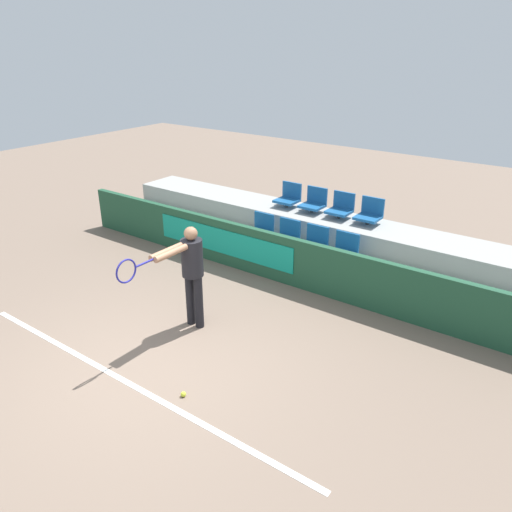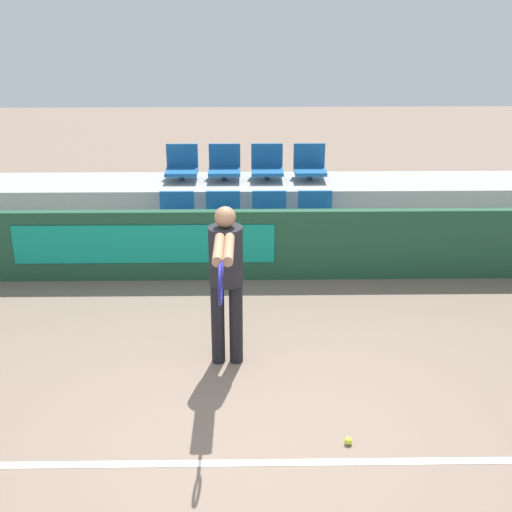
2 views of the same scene
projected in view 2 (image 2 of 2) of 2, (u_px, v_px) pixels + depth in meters
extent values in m
plane|color=#7A6656|center=(248.00, 436.00, 5.89)|extent=(30.00, 30.00, 0.00)
cube|color=white|center=(248.00, 463.00, 5.57)|extent=(5.92, 0.08, 0.01)
cube|color=#1E4C33|center=(246.00, 245.00, 8.73)|extent=(9.80, 0.12, 0.89)
cube|color=#0F937A|center=(144.00, 244.00, 8.63)|extent=(3.17, 0.02, 0.49)
cube|color=#9E9E99|center=(246.00, 246.00, 9.37)|extent=(9.40, 1.01, 0.40)
cube|color=#9E9E99|center=(246.00, 208.00, 10.23)|extent=(9.40, 1.01, 0.79)
cylinder|color=#333333|center=(177.00, 227.00, 9.31)|extent=(0.07, 0.07, 0.11)
cube|color=#195693|center=(176.00, 222.00, 9.28)|extent=(0.45, 0.43, 0.05)
cube|color=#195693|center=(177.00, 203.00, 9.38)|extent=(0.45, 0.04, 0.33)
cylinder|color=#333333|center=(223.00, 227.00, 9.32)|extent=(0.07, 0.07, 0.11)
cube|color=#195693|center=(223.00, 222.00, 9.29)|extent=(0.45, 0.43, 0.05)
cube|color=#195693|center=(223.00, 203.00, 9.39)|extent=(0.45, 0.04, 0.33)
cylinder|color=#333333|center=(269.00, 227.00, 9.32)|extent=(0.07, 0.07, 0.11)
cube|color=#195693|center=(269.00, 221.00, 9.29)|extent=(0.45, 0.43, 0.05)
cube|color=#195693|center=(269.00, 203.00, 9.40)|extent=(0.45, 0.04, 0.33)
cylinder|color=#333333|center=(316.00, 227.00, 9.33)|extent=(0.07, 0.07, 0.11)
cube|color=#195693|center=(316.00, 221.00, 9.30)|extent=(0.45, 0.43, 0.05)
cube|color=#195693|center=(315.00, 203.00, 9.41)|extent=(0.45, 0.04, 0.33)
cylinder|color=#333333|center=(182.00, 177.00, 10.10)|extent=(0.07, 0.07, 0.11)
cube|color=#195693|center=(182.00, 172.00, 10.07)|extent=(0.45, 0.43, 0.05)
cube|color=#195693|center=(182.00, 155.00, 10.17)|extent=(0.45, 0.04, 0.33)
cylinder|color=#333333|center=(225.00, 177.00, 10.10)|extent=(0.07, 0.07, 0.11)
cube|color=#195693|center=(224.00, 171.00, 10.08)|extent=(0.45, 0.43, 0.05)
cube|color=#195693|center=(225.00, 155.00, 10.18)|extent=(0.45, 0.04, 0.33)
cylinder|color=#333333|center=(267.00, 177.00, 10.11)|extent=(0.07, 0.07, 0.11)
cube|color=#195693|center=(267.00, 171.00, 10.08)|extent=(0.45, 0.43, 0.05)
cube|color=#195693|center=(267.00, 155.00, 10.19)|extent=(0.45, 0.04, 0.33)
cylinder|color=#333333|center=(310.00, 176.00, 10.12)|extent=(0.07, 0.07, 0.11)
cube|color=#195693|center=(310.00, 171.00, 10.09)|extent=(0.45, 0.43, 0.05)
cube|color=#195693|center=(309.00, 155.00, 10.20)|extent=(0.45, 0.04, 0.33)
cylinder|color=black|center=(218.00, 323.00, 6.86)|extent=(0.13, 0.13, 0.84)
cylinder|color=black|center=(236.00, 323.00, 6.87)|extent=(0.13, 0.13, 0.84)
cylinder|color=black|center=(226.00, 256.00, 6.60)|extent=(0.32, 0.32, 0.56)
sphere|color=#9E7051|center=(225.00, 217.00, 6.46)|extent=(0.20, 0.20, 0.20)
cylinder|color=#9E7051|center=(219.00, 249.00, 6.10)|extent=(0.09, 0.58, 0.09)
cylinder|color=#9E7051|center=(229.00, 249.00, 6.10)|extent=(0.09, 0.58, 0.09)
cylinder|color=navy|center=(222.00, 269.00, 5.69)|extent=(0.03, 0.30, 0.03)
torus|color=navy|center=(220.00, 285.00, 5.41)|extent=(0.03, 0.32, 0.32)
sphere|color=#CCDB33|center=(348.00, 441.00, 5.78)|extent=(0.07, 0.07, 0.07)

